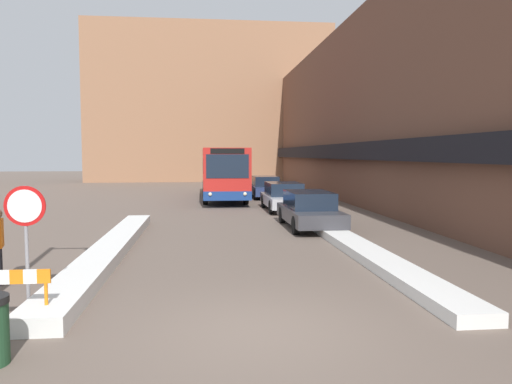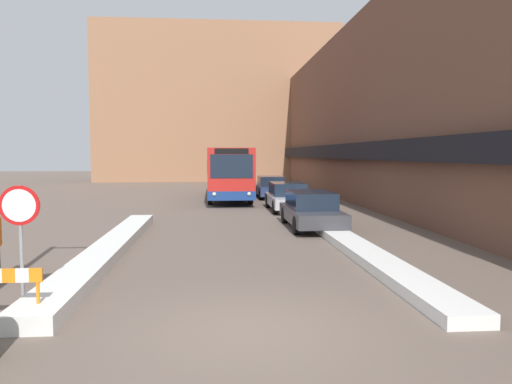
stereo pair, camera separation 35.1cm
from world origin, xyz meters
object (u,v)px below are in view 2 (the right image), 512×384
(stop_sign, at_px, (20,218))
(parked_car_front, at_px, (311,210))
(city_bus, at_px, (228,172))
(parked_car_middle, at_px, (288,196))
(construction_barricade, at_px, (9,284))
(parked_car_back, at_px, (271,187))

(stop_sign, bearing_deg, parked_car_front, 51.27)
(city_bus, distance_m, parked_car_middle, 7.66)
(stop_sign, relative_size, construction_barricade, 2.08)
(parked_car_middle, height_order, construction_barricade, parked_car_middle)
(parked_car_middle, distance_m, parked_car_back, 7.47)
(stop_sign, bearing_deg, construction_barricade, -79.66)
(city_bus, relative_size, parked_car_front, 2.45)
(parked_car_front, xyz_separation_m, parked_car_middle, (0.00, 6.12, 0.00))
(parked_car_middle, bearing_deg, stop_sign, -115.84)
(parked_car_back, distance_m, construction_barricade, 25.09)
(parked_car_front, xyz_separation_m, parked_car_back, (0.00, 13.59, -0.01))
(parked_car_front, bearing_deg, city_bus, 102.10)
(stop_sign, height_order, construction_barricade, stop_sign)
(city_bus, height_order, parked_car_middle, city_bus)
(parked_car_back, relative_size, stop_sign, 1.89)
(parked_car_back, bearing_deg, parked_car_front, -90.00)
(parked_car_front, height_order, parked_car_back, parked_car_back)
(city_bus, relative_size, parked_car_middle, 2.50)
(parked_car_middle, bearing_deg, parked_car_front, -90.00)
(parked_car_front, relative_size, parked_car_middle, 1.02)
(construction_barricade, bearing_deg, parked_car_back, 73.14)
(stop_sign, xyz_separation_m, construction_barricade, (0.20, -1.10, -0.99))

